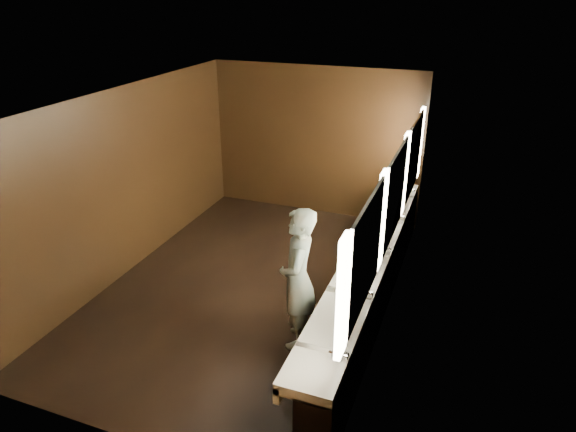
% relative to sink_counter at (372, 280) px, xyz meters
% --- Properties ---
extents(floor, '(6.00, 6.00, 0.00)m').
position_rel_sink_counter_xyz_m(floor, '(-1.79, 0.00, -0.50)').
color(floor, black).
rests_on(floor, ground).
extents(ceiling, '(4.00, 6.00, 0.02)m').
position_rel_sink_counter_xyz_m(ceiling, '(-1.79, 0.00, 2.30)').
color(ceiling, '#2D2D2B').
rests_on(ceiling, wall_back).
extents(wall_back, '(4.00, 0.02, 2.80)m').
position_rel_sink_counter_xyz_m(wall_back, '(-1.79, 3.00, 0.90)').
color(wall_back, black).
rests_on(wall_back, floor).
extents(wall_front, '(4.00, 0.02, 2.80)m').
position_rel_sink_counter_xyz_m(wall_front, '(-1.79, -3.00, 0.90)').
color(wall_front, black).
rests_on(wall_front, floor).
extents(wall_left, '(0.02, 6.00, 2.80)m').
position_rel_sink_counter_xyz_m(wall_left, '(-3.79, 0.00, 0.90)').
color(wall_left, black).
rests_on(wall_left, floor).
extents(wall_right, '(0.02, 6.00, 2.80)m').
position_rel_sink_counter_xyz_m(wall_right, '(0.21, 0.00, 0.90)').
color(wall_right, black).
rests_on(wall_right, floor).
extents(sink_counter, '(0.55, 5.40, 1.01)m').
position_rel_sink_counter_xyz_m(sink_counter, '(0.00, 0.00, 0.00)').
color(sink_counter, black).
rests_on(sink_counter, floor).
extents(mirror_band, '(0.06, 5.03, 1.15)m').
position_rel_sink_counter_xyz_m(mirror_band, '(0.19, -0.00, 1.25)').
color(mirror_band, '#FFF2CA').
rests_on(mirror_band, wall_right).
extents(person, '(0.57, 0.74, 1.81)m').
position_rel_sink_counter_xyz_m(person, '(-0.73, -0.95, 0.41)').
color(person, '#7FB7BE').
rests_on(person, floor).
extents(trash_bin, '(0.49, 0.49, 0.58)m').
position_rel_sink_counter_xyz_m(trash_bin, '(-0.22, -1.71, -0.20)').
color(trash_bin, black).
rests_on(trash_bin, floor).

